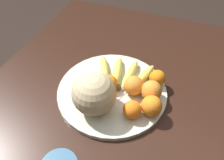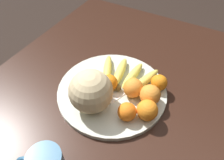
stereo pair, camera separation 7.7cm
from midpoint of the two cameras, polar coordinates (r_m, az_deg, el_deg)
kitchen_table at (r=0.88m, az=3.35°, el=-8.74°), size 1.27×1.02×0.74m
fruit_bowl at (r=0.81m, az=2.71°, el=-2.96°), size 0.40×0.40×0.02m
melon at (r=0.70m, az=-2.44°, el=-3.17°), size 0.15×0.15×0.15m
banana_bunch at (r=0.84m, az=6.32°, el=1.35°), size 0.17×0.24×0.03m
orange_front_left at (r=0.77m, az=8.39°, el=-2.21°), size 0.07×0.07×0.07m
orange_front_right at (r=0.71m, az=7.08°, el=-8.41°), size 0.06×0.06×0.06m
orange_mid_center at (r=0.76m, az=12.79°, el=-3.99°), size 0.07×0.07×0.07m
orange_back_left at (r=0.79m, az=2.08°, el=-0.89°), size 0.06×0.06×0.06m
orange_back_right at (r=0.72m, az=12.26°, el=-7.89°), size 0.07×0.07×0.07m
orange_top_small at (r=0.81m, az=14.86°, el=-0.82°), size 0.06×0.06×0.06m
produce_tag at (r=0.79m, az=4.13°, el=-4.11°), size 0.10×0.06×0.00m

